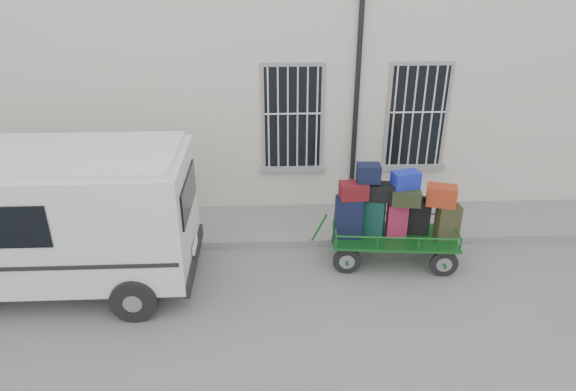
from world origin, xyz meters
The scene contains 5 objects.
ground centered at (0.00, 0.00, 0.00)m, with size 80.00×80.00×0.00m, color slate.
building centered at (0.00, 5.50, 3.00)m, with size 24.00×5.15×6.00m.
sidewalk centered at (0.00, 2.20, 0.07)m, with size 24.00×1.70×0.15m, color slate.
luggage_cart centered at (1.37, 0.73, 1.02)m, with size 2.78×1.27×2.03m.
van centered at (-4.81, 0.26, 1.47)m, with size 5.12×2.34×2.56m.
Camera 1 is at (-0.94, -7.65, 5.54)m, focal length 32.00 mm.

